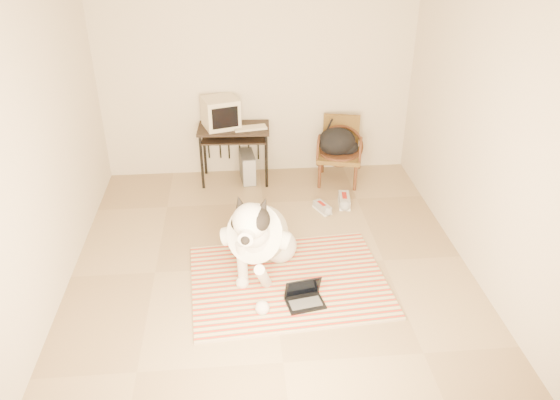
{
  "coord_description": "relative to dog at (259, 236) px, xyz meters",
  "views": [
    {
      "loc": [
        -0.31,
        -4.52,
        3.33
      ],
      "look_at": [
        0.09,
        -0.07,
        0.82
      ],
      "focal_mm": 35.0,
      "sensor_mm": 36.0,
      "label": 1
    }
  ],
  "objects": [
    {
      "name": "sneaker_right",
      "position": [
        1.11,
        1.26,
        -0.37
      ],
      "size": [
        0.17,
        0.34,
        0.12
      ],
      "color": "white",
      "rests_on": "floor"
    },
    {
      "name": "floor",
      "position": [
        0.12,
        0.07,
        -0.42
      ],
      "size": [
        4.5,
        4.5,
        0.0
      ],
      "primitive_type": "plane",
      "color": "#9B825F",
      "rests_on": "ground"
    },
    {
      "name": "crt_monitor",
      "position": [
        -0.36,
        2.07,
        0.52
      ],
      "size": [
        0.51,
        0.5,
        0.37
      ],
      "color": "beige",
      "rests_on": "computer_desk"
    },
    {
      "name": "pc_tower",
      "position": [
        -0.04,
        2.02,
        -0.23
      ],
      "size": [
        0.21,
        0.42,
        0.38
      ],
      "color": "#4B4B4E",
      "rests_on": "floor"
    },
    {
      "name": "rattan_chair",
      "position": [
        1.16,
        1.94,
        0.0
      ],
      "size": [
        0.66,
        0.65,
        0.83
      ],
      "color": "brown",
      "rests_on": "floor"
    },
    {
      "name": "laptop",
      "position": [
        0.39,
        -0.54,
        -0.34
      ],
      "size": [
        0.38,
        0.3,
        0.24
      ],
      "color": "black",
      "rests_on": "rug"
    },
    {
      "name": "wall_front",
      "position": [
        0.12,
        -2.18,
        0.93
      ],
      "size": [
        4.5,
        0.0,
        4.5
      ],
      "primitive_type": "plane",
      "rotation": [
        -1.57,
        0.0,
        0.0
      ],
      "color": "beige",
      "rests_on": "floor"
    },
    {
      "name": "rug",
      "position": [
        0.28,
        -0.2,
        -0.41
      ],
      "size": [
        1.98,
        1.57,
        0.02
      ],
      "color": "red",
      "rests_on": "floor"
    },
    {
      "name": "backpack",
      "position": [
        1.13,
        1.9,
        0.13
      ],
      "size": [
        0.52,
        0.4,
        0.36
      ],
      "color": "black",
      "rests_on": "rattan_chair"
    },
    {
      "name": "wall_left",
      "position": [
        -1.88,
        0.07,
        0.93
      ],
      "size": [
        0.0,
        4.5,
        4.5
      ],
      "primitive_type": "plane",
      "rotation": [
        1.57,
        0.0,
        1.57
      ],
      "color": "beige",
      "rests_on": "floor"
    },
    {
      "name": "sneaker_left",
      "position": [
        0.82,
        1.13,
        -0.37
      ],
      "size": [
        0.21,
        0.29,
        0.1
      ],
      "color": "white",
      "rests_on": "floor"
    },
    {
      "name": "wall_back",
      "position": [
        0.12,
        2.32,
        0.93
      ],
      "size": [
        4.5,
        0.0,
        4.5
      ],
      "primitive_type": "plane",
      "rotation": [
        1.57,
        0.0,
        0.0
      ],
      "color": "beige",
      "rests_on": "floor"
    },
    {
      "name": "wall_right",
      "position": [
        2.12,
        0.07,
        0.93
      ],
      "size": [
        0.0,
        4.5,
        4.5
      ],
      "primitive_type": "plane",
      "rotation": [
        1.57,
        0.0,
        -1.57
      ],
      "color": "beige",
      "rests_on": "floor"
    },
    {
      "name": "desk_keyboard",
      "position": [
        0.01,
        1.96,
        0.35
      ],
      "size": [
        0.43,
        0.22,
        0.03
      ],
      "primitive_type": "cube",
      "rotation": [
        0.0,
        0.0,
        0.17
      ],
      "color": "beige",
      "rests_on": "computer_desk"
    },
    {
      "name": "computer_desk",
      "position": [
        -0.2,
        2.02,
        0.23
      ],
      "size": [
        0.92,
        0.55,
        0.75
      ],
      "color": "black",
      "rests_on": "floor"
    },
    {
      "name": "dog",
      "position": [
        0.0,
        0.0,
        0.0
      ],
      "size": [
        0.73,
        1.46,
        1.05
      ],
      "color": "silver",
      "rests_on": "rug"
    }
  ]
}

